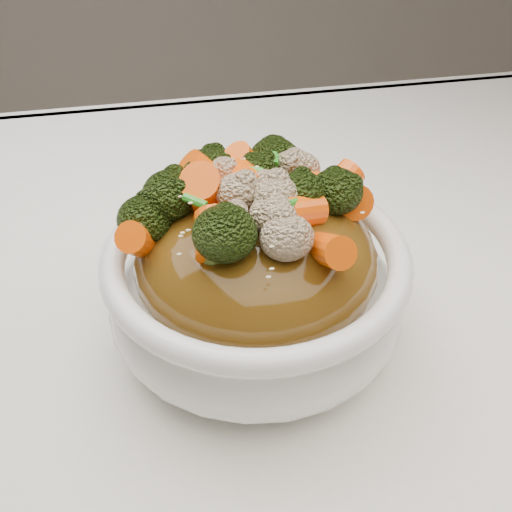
{
  "coord_description": "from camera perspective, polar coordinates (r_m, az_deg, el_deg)",
  "views": [
    {
      "loc": [
        -0.07,
        -0.35,
        1.09
      ],
      "look_at": [
        -0.0,
        -0.03,
        0.82
      ],
      "focal_mm": 42.0,
      "sensor_mm": 36.0,
      "label": 1
    }
  ],
  "objects": [
    {
      "name": "scallions",
      "position": [
        0.39,
        0.0,
        7.0
      ],
      "size": [
        0.13,
        0.13,
        0.02
      ],
      "primitive_type": null,
      "rotation": [
        0.0,
        0.0,
        0.03
      ],
      "color": "#288D20",
      "rests_on": "sauce_base"
    },
    {
      "name": "cauliflower",
      "position": [
        0.39,
        0.0,
        6.5
      ],
      "size": [
        0.18,
        0.18,
        0.04
      ],
      "primitive_type": null,
      "rotation": [
        0.0,
        0.0,
        0.03
      ],
      "color": "#C9AF89",
      "rests_on": "sauce_base"
    },
    {
      "name": "sauce_base",
      "position": [
        0.42,
        0.0,
        -0.32
      ],
      "size": [
        0.18,
        0.18,
        0.09
      ],
      "primitive_type": "ellipsoid",
      "rotation": [
        0.0,
        0.0,
        0.03
      ],
      "color": "#5B3B0F",
      "rests_on": "bowl"
    },
    {
      "name": "carrots",
      "position": [
        0.39,
        0.0,
        6.87
      ],
      "size": [
        0.18,
        0.18,
        0.05
      ],
      "primitive_type": null,
      "rotation": [
        0.0,
        0.0,
        0.03
      ],
      "color": "#FF5B08",
      "rests_on": "sauce_base"
    },
    {
      "name": "bowl",
      "position": [
        0.44,
        0.0,
        -3.29
      ],
      "size": [
        0.22,
        0.22,
        0.08
      ],
      "primitive_type": null,
      "rotation": [
        0.0,
        0.0,
        0.03
      ],
      "color": "white",
      "rests_on": "tablecloth"
    },
    {
      "name": "sesame_seeds",
      "position": [
        0.39,
        0.0,
        7.0
      ],
      "size": [
        0.16,
        0.16,
        0.01
      ],
      "primitive_type": null,
      "rotation": [
        0.0,
        0.0,
        0.03
      ],
      "color": "#F7E9B0",
      "rests_on": "sauce_base"
    },
    {
      "name": "broccoli",
      "position": [
        0.39,
        0.0,
        6.75
      ],
      "size": [
        0.18,
        0.18,
        0.04
      ],
      "primitive_type": null,
      "rotation": [
        0.0,
        0.0,
        0.03
      ],
      "color": "black",
      "rests_on": "sauce_base"
    },
    {
      "name": "tablecloth",
      "position": [
        0.51,
        -0.37,
        -6.02
      ],
      "size": [
        1.2,
        0.8,
        0.04
      ],
      "primitive_type": "cube",
      "color": "white",
      "rests_on": "dining_table"
    }
  ]
}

